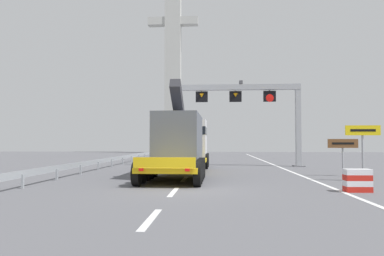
{
  "coord_description": "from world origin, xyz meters",
  "views": [
    {
      "loc": [
        1.23,
        -15.15,
        1.97
      ],
      "look_at": [
        -0.36,
        9.08,
        2.91
      ],
      "focal_mm": 33.74,
      "sensor_mm": 36.0,
      "label": 1
    }
  ],
  "objects_px": {
    "overhead_lane_gantry": "(253,100)",
    "tourist_info_sign_brown": "(343,147)",
    "crash_barrier_striped": "(357,180)",
    "heavy_haul_truck_yellow": "(184,142)",
    "bridge_pylon_distant": "(173,45)",
    "exit_sign_yellow": "(363,138)"
  },
  "relations": [
    {
      "from": "tourist_info_sign_brown",
      "to": "overhead_lane_gantry",
      "type": "bearing_deg",
      "value": 117.58
    },
    {
      "from": "crash_barrier_striped",
      "to": "overhead_lane_gantry",
      "type": "bearing_deg",
      "value": 99.67
    },
    {
      "from": "heavy_haul_truck_yellow",
      "to": "tourist_info_sign_brown",
      "type": "xyz_separation_m",
      "value": [
        9.38,
        -2.0,
        -0.34
      ]
    },
    {
      "from": "bridge_pylon_distant",
      "to": "crash_barrier_striped",
      "type": "bearing_deg",
      "value": -74.98
    },
    {
      "from": "crash_barrier_striped",
      "to": "tourist_info_sign_brown",
      "type": "bearing_deg",
      "value": 75.33
    },
    {
      "from": "tourist_info_sign_brown",
      "to": "bridge_pylon_distant",
      "type": "distance_m",
      "value": 48.43
    },
    {
      "from": "overhead_lane_gantry",
      "to": "tourist_info_sign_brown",
      "type": "xyz_separation_m",
      "value": [
        4.24,
        -8.12,
        -3.68
      ]
    },
    {
      "from": "overhead_lane_gantry",
      "to": "crash_barrier_striped",
      "type": "height_order",
      "value": "overhead_lane_gantry"
    },
    {
      "from": "overhead_lane_gantry",
      "to": "exit_sign_yellow",
      "type": "distance_m",
      "value": 12.13
    },
    {
      "from": "tourist_info_sign_brown",
      "to": "bridge_pylon_distant",
      "type": "xyz_separation_m",
      "value": [
        -14.91,
        42.5,
        17.81
      ]
    },
    {
      "from": "overhead_lane_gantry",
      "to": "crash_barrier_striped",
      "type": "xyz_separation_m",
      "value": [
        2.51,
        -14.74,
        -4.89
      ]
    },
    {
      "from": "heavy_haul_truck_yellow",
      "to": "bridge_pylon_distant",
      "type": "xyz_separation_m",
      "value": [
        -5.54,
        40.5,
        17.48
      ]
    },
    {
      "from": "overhead_lane_gantry",
      "to": "heavy_haul_truck_yellow",
      "type": "height_order",
      "value": "overhead_lane_gantry"
    },
    {
      "from": "exit_sign_yellow",
      "to": "tourist_info_sign_brown",
      "type": "relative_size",
      "value": 1.31
    },
    {
      "from": "heavy_haul_truck_yellow",
      "to": "tourist_info_sign_brown",
      "type": "relative_size",
      "value": 6.58
    },
    {
      "from": "exit_sign_yellow",
      "to": "overhead_lane_gantry",
      "type": "bearing_deg",
      "value": 111.39
    },
    {
      "from": "exit_sign_yellow",
      "to": "bridge_pylon_distant",
      "type": "height_order",
      "value": "bridge_pylon_distant"
    },
    {
      "from": "overhead_lane_gantry",
      "to": "tourist_info_sign_brown",
      "type": "distance_m",
      "value": 9.88
    },
    {
      "from": "heavy_haul_truck_yellow",
      "to": "tourist_info_sign_brown",
      "type": "distance_m",
      "value": 9.59
    },
    {
      "from": "tourist_info_sign_brown",
      "to": "exit_sign_yellow",
      "type": "bearing_deg",
      "value": -89.47
    },
    {
      "from": "tourist_info_sign_brown",
      "to": "heavy_haul_truck_yellow",
      "type": "bearing_deg",
      "value": 167.98
    },
    {
      "from": "bridge_pylon_distant",
      "to": "tourist_info_sign_brown",
      "type": "bearing_deg",
      "value": -70.67
    }
  ]
}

